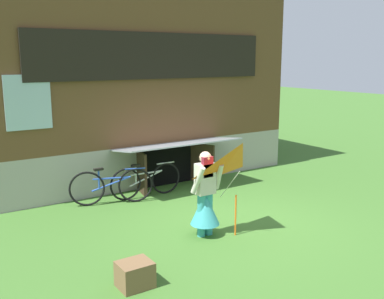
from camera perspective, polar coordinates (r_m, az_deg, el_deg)
ground_plane at (r=8.65m, az=5.34°, el=-9.35°), size 60.00×60.00×0.00m
log_house at (r=12.82m, az=-10.14°, el=8.69°), size 8.11×6.09×4.94m
person at (r=7.84m, az=1.70°, el=-6.59°), size 0.60×0.52×1.52m
kite at (r=7.50m, az=6.46°, el=-2.33°), size 1.00×0.91×1.63m
bicycle_silver at (r=10.11m, az=-5.91°, el=-3.97°), size 1.73×0.11×0.79m
bicycle_blue at (r=9.72m, az=-10.29°, el=-4.66°), size 1.71×0.61×0.81m
wooden_crate at (r=6.39m, az=-7.32°, el=-15.59°), size 0.46×0.39×0.36m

